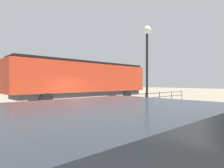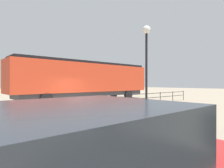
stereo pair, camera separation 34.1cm
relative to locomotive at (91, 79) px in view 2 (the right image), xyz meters
The scene contains 4 objects.
ground_plane 5.36m from the locomotive, 45.07° to the right, with size 120.00×120.00×0.00m, color gray.
locomotive is the anchor object (origin of this frame).
lamp_post 8.33m from the locomotive, ahead, with size 0.57×0.57×5.91m.
platform_fence 7.23m from the locomotive, 29.92° to the left, with size 0.05×8.71×1.03m.
Camera 2 is at (12.97, -8.17, 1.87)m, focal length 30.46 mm.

